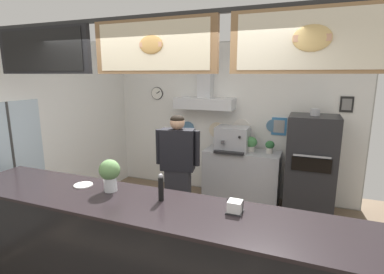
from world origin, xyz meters
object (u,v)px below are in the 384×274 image
pizza_oven (310,167)px  basil_vase (110,174)px  shop_worker (178,170)px  pepper_grinder (161,187)px  napkin_holder (235,207)px  condiment_plate (83,185)px  potted_oregano (270,146)px  potted_basil (251,143)px  espresso_machine (233,139)px

pizza_oven → basil_vase: 3.08m
pizza_oven → shop_worker: pizza_oven is taller
basil_vase → pizza_oven: bearing=52.8°
pepper_grinder → napkin_holder: bearing=1.2°
pizza_oven → condiment_plate: pizza_oven is taller
potted_oregano → napkin_holder: 2.57m
pizza_oven → potted_basil: 0.98m
espresso_machine → potted_basil: bearing=7.5°
potted_basil → pepper_grinder: bearing=-97.6°
espresso_machine → condiment_plate: size_ratio=2.88×
espresso_machine → pepper_grinder: bearing=-90.8°
shop_worker → espresso_machine: (0.47, 1.20, 0.23)m
potted_basil → shop_worker: bearing=-121.9°
condiment_plate → shop_worker: bearing=69.6°
pizza_oven → condiment_plate: size_ratio=8.87×
shop_worker → napkin_holder: (1.11, -1.31, 0.22)m
espresso_machine → condiment_plate: espresso_machine is taller
pizza_oven → napkin_holder: (-0.60, -2.43, 0.30)m
potted_basil → basil_vase: basil_vase is taller
pepper_grinder → napkin_holder: pepper_grinder is taller
shop_worker → pizza_oven: bearing=-158.2°
espresso_machine → potted_oregano: (0.61, 0.06, -0.08)m
pepper_grinder → basil_vase: basil_vase is taller
pepper_grinder → napkin_holder: size_ratio=1.81×
potted_oregano → napkin_holder: bearing=-89.2°
shop_worker → potted_basil: (0.77, 1.24, 0.17)m
shop_worker → espresso_machine: size_ratio=3.01×
pizza_oven → pepper_grinder: bearing=-117.6°
shop_worker → potted_basil: 1.47m
espresso_machine → potted_basil: size_ratio=2.14×
potted_basil → pepper_grinder: 2.59m
shop_worker → potted_oregano: 1.66m
pizza_oven → basil_vase: (-1.84, -2.42, 0.43)m
basil_vase → pepper_grinder: bearing=-1.8°
pizza_oven → potted_oregano: size_ratio=8.11×
shop_worker → pepper_grinder: bearing=96.6°
pizza_oven → shop_worker: 2.05m
espresso_machine → napkin_holder: bearing=-75.6°
pizza_oven → potted_basil: size_ratio=6.60×
condiment_plate → potted_basil: bearing=63.7°
shop_worker → pepper_grinder: (0.43, -1.32, 0.29)m
potted_oregano → condiment_plate: bearing=-121.4°
espresso_machine → pepper_grinder: size_ratio=2.14×
espresso_machine → potted_oregano: 0.62m
potted_oregano → napkin_holder: (0.03, -2.57, 0.07)m
pepper_grinder → basil_vase: bearing=178.2°
shop_worker → potted_oregano: bearing=-142.0°
pizza_oven → napkin_holder: size_ratio=11.91×
basil_vase → napkin_holder: bearing=-0.2°
basil_vase → potted_oregano: bearing=64.7°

